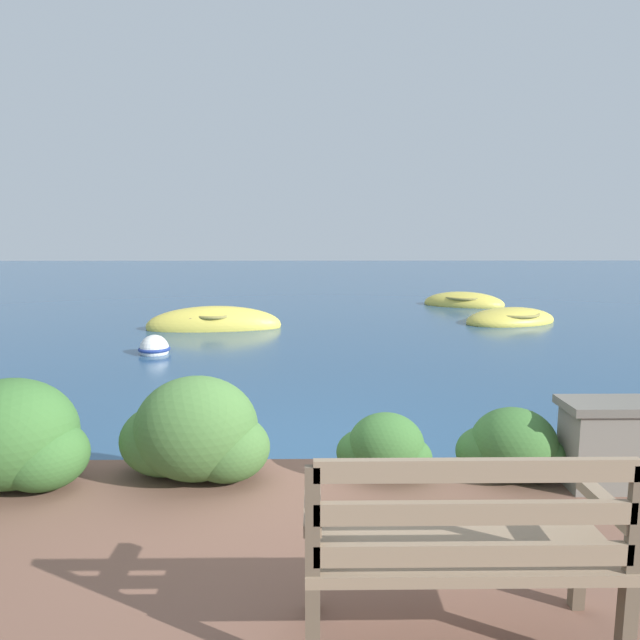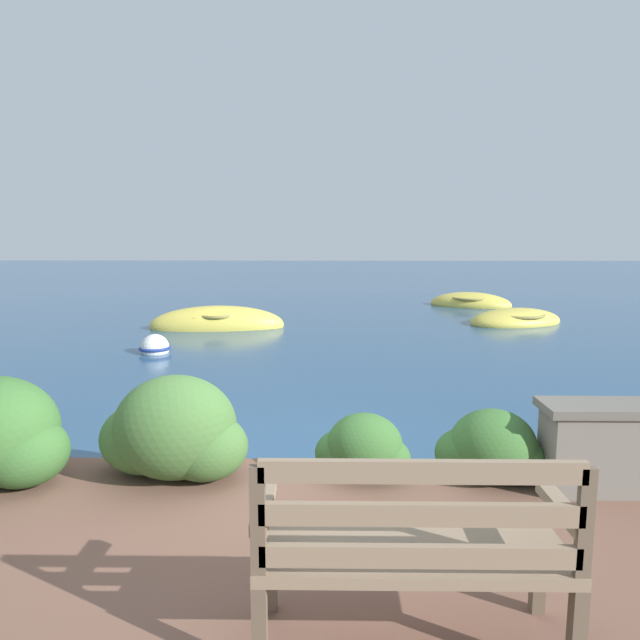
{
  "view_description": "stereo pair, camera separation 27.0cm",
  "coord_description": "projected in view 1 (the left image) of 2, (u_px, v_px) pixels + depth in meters",
  "views": [
    {
      "loc": [
        0.17,
        -4.35,
        2.0
      ],
      "look_at": [
        0.3,
        5.61,
        0.5
      ],
      "focal_mm": 32.0,
      "sensor_mm": 36.0,
      "label": 1
    },
    {
      "loc": [
        0.44,
        -4.35,
        2.0
      ],
      "look_at": [
        0.3,
        5.61,
        0.5
      ],
      "focal_mm": 32.0,
      "sensor_mm": 36.0,
      "label": 2
    }
  ],
  "objects": [
    {
      "name": "mooring_buoy",
      "position": [
        154.0,
        349.0,
        9.63
      ],
      "size": [
        0.53,
        0.53,
        0.49
      ],
      "color": "white",
      "rests_on": "ground_plane"
    },
    {
      "name": "ground_plane",
      "position": [
        292.0,
        485.0,
        4.6
      ],
      "size": [
        80.0,
        80.0,
        0.0
      ],
      "color": "navy"
    },
    {
      "name": "hedge_clump_left",
      "position": [
        10.0,
        440.0,
        4.04
      ],
      "size": [
        1.15,
        0.83,
        0.78
      ],
      "color": "#38662D",
      "rests_on": "patio_terrace"
    },
    {
      "name": "rowboat_far",
      "position": [
        464.0,
        303.0,
        16.22
      ],
      "size": [
        2.54,
        2.01,
        0.68
      ],
      "rotation": [
        0.0,
        0.0,
        5.87
      ],
      "color": "#DBC64C",
      "rests_on": "ground_plane"
    },
    {
      "name": "rowboat_nearest",
      "position": [
        214.0,
        325.0,
        12.21
      ],
      "size": [
        2.95,
        1.25,
        0.86
      ],
      "rotation": [
        0.0,
        0.0,
        3.26
      ],
      "color": "#DBC64C",
      "rests_on": "ground_plane"
    },
    {
      "name": "park_bench",
      "position": [
        462.0,
        544.0,
        2.41
      ],
      "size": [
        1.34,
        0.48,
        0.93
      ],
      "rotation": [
        0.0,
        0.0,
        -0.04
      ],
      "color": "brown",
      "rests_on": "patio_terrace"
    },
    {
      "name": "hedge_clump_centre",
      "position": [
        195.0,
        434.0,
        4.18
      ],
      "size": [
        1.12,
        0.81,
        0.76
      ],
      "color": "#426B33",
      "rests_on": "patio_terrace"
    },
    {
      "name": "hedge_clump_right",
      "position": [
        385.0,
        449.0,
        4.22
      ],
      "size": [
        0.71,
        0.51,
        0.48
      ],
      "color": "#38662D",
      "rests_on": "patio_terrace"
    },
    {
      "name": "rowboat_mid",
      "position": [
        510.0,
        320.0,
        13.06
      ],
      "size": [
        2.58,
        2.01,
        0.61
      ],
      "rotation": [
        0.0,
        0.0,
        3.52
      ],
      "color": "#DBC64C",
      "rests_on": "ground_plane"
    },
    {
      "name": "hedge_clump_far_right",
      "position": [
        511.0,
        448.0,
        4.17
      ],
      "size": [
        0.78,
        0.56,
        0.53
      ],
      "color": "#38662D",
      "rests_on": "patio_terrace"
    }
  ]
}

